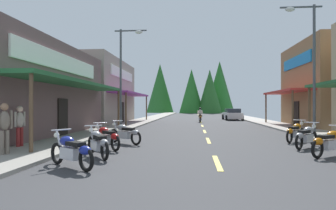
% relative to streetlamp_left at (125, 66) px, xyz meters
% --- Properties ---
extents(ground, '(10.30, 85.79, 0.10)m').
position_rel_streetlamp_left_xyz_m(ground, '(5.25, 10.33, -4.42)').
color(ground, '#38383A').
extents(sidewalk_left, '(2.69, 85.79, 0.12)m').
position_rel_streetlamp_left_xyz_m(sidewalk_left, '(-1.25, 10.33, -4.31)').
color(sidewalk_left, gray).
rests_on(sidewalk_left, ground).
extents(sidewalk_right, '(2.69, 85.79, 0.12)m').
position_rel_streetlamp_left_xyz_m(sidewalk_right, '(11.74, 10.33, -4.31)').
color(sidewalk_right, '#9E9991').
rests_on(sidewalk_right, ground).
extents(centerline_dashes, '(0.16, 59.18, 0.01)m').
position_rel_streetlamp_left_xyz_m(centerline_dashes, '(5.25, 12.00, -4.37)').
color(centerline_dashes, '#E0C64C').
rests_on(centerline_dashes, ground).
extents(storefront_left_far, '(9.39, 11.78, 6.25)m').
position_rel_streetlamp_left_xyz_m(storefront_left_far, '(-6.36, 9.49, -1.25)').
color(storefront_left_far, gray).
rests_on(storefront_left_far, ground).
extents(streetlamp_left, '(2.13, 0.30, 6.80)m').
position_rel_streetlamp_left_xyz_m(streetlamp_left, '(0.00, 0.00, 0.00)').
color(streetlamp_left, '#474C51').
rests_on(streetlamp_left, ground).
extents(streetlamp_right, '(2.13, 0.30, 6.99)m').
position_rel_streetlamp_left_xyz_m(streetlamp_right, '(10.50, -3.14, 0.11)').
color(streetlamp_right, '#474C51').
rests_on(streetlamp_right, ground).
extents(motorcycle_parked_right_1, '(1.75, 1.39, 1.04)m').
position_rel_streetlamp_left_xyz_m(motorcycle_parked_right_1, '(9.09, -8.71, -3.88)').
color(motorcycle_parked_right_1, black).
rests_on(motorcycle_parked_right_1, ground).
extents(motorcycle_parked_right_2, '(1.48, 1.68, 1.04)m').
position_rel_streetlamp_left_xyz_m(motorcycle_parked_right_2, '(9.06, -6.76, -3.88)').
color(motorcycle_parked_right_2, black).
rests_on(motorcycle_parked_right_2, ground).
extents(motorcycle_parked_right_3, '(1.42, 1.73, 1.04)m').
position_rel_streetlamp_left_xyz_m(motorcycle_parked_right_3, '(9.33, -4.68, -3.88)').
color(motorcycle_parked_right_3, black).
rests_on(motorcycle_parked_right_3, ground).
extents(motorcycle_parked_left_0, '(1.79, 1.34, 1.04)m').
position_rel_streetlamp_left_xyz_m(motorcycle_parked_left_0, '(1.20, -11.24, -3.88)').
color(motorcycle_parked_left_0, black).
rests_on(motorcycle_parked_left_0, ground).
extents(motorcycle_parked_left_1, '(1.33, 1.80, 1.04)m').
position_rel_streetlamp_left_xyz_m(motorcycle_parked_left_1, '(1.37, -9.53, -3.88)').
color(motorcycle_parked_left_1, black).
rests_on(motorcycle_parked_left_1, ground).
extents(motorcycle_parked_left_2, '(1.57, 1.60, 1.04)m').
position_rel_streetlamp_left_xyz_m(motorcycle_parked_left_2, '(1.12, -7.77, -3.88)').
color(motorcycle_parked_left_2, black).
rests_on(motorcycle_parked_left_2, ground).
extents(motorcycle_parked_left_3, '(1.78, 1.35, 1.04)m').
position_rel_streetlamp_left_xyz_m(motorcycle_parked_left_3, '(1.46, -6.09, -3.88)').
color(motorcycle_parked_left_3, black).
rests_on(motorcycle_parked_left_3, ground).
extents(rider_cruising_lead, '(0.60, 2.14, 1.57)m').
position_rel_streetlamp_left_xyz_m(rider_cruising_lead, '(5.17, 12.04, -3.72)').
color(rider_cruising_lead, black).
rests_on(rider_cruising_lead, ground).
extents(pedestrian_browsing, '(0.38, 0.53, 1.80)m').
position_rel_streetlamp_left_xyz_m(pedestrian_browsing, '(-1.63, -9.93, -3.32)').
color(pedestrian_browsing, '#726659').
rests_on(pedestrian_browsing, ground).
extents(pedestrian_waiting, '(0.31, 0.56, 1.70)m').
position_rel_streetlamp_left_xyz_m(pedestrian_waiting, '(-2.26, -8.10, -3.38)').
color(pedestrian_waiting, maroon).
rests_on(pedestrian_waiting, ground).
extents(parked_car_curbside, '(2.23, 4.38, 1.40)m').
position_rel_streetlamp_left_xyz_m(parked_car_curbside, '(9.20, 17.22, -3.69)').
color(parked_car_curbside, silver).
rests_on(parked_car_curbside, ground).
extents(treeline_backdrop, '(22.73, 12.89, 13.32)m').
position_rel_streetlamp_left_xyz_m(treeline_backdrop, '(6.12, 55.12, 1.63)').
color(treeline_backdrop, '#226623').
rests_on(treeline_backdrop, ground).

